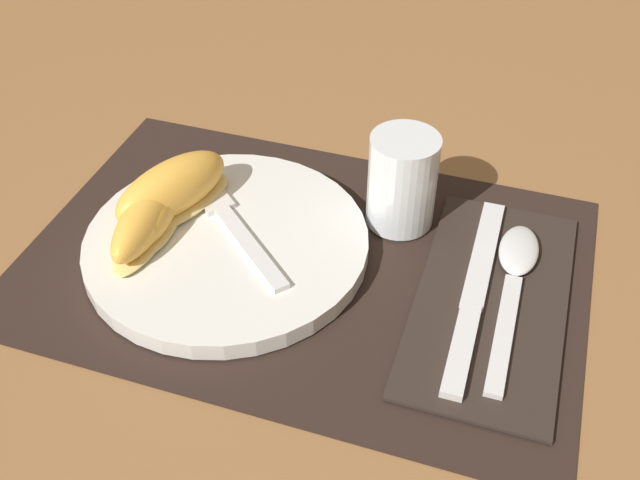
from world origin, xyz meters
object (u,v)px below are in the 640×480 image
citrus_wedge_0 (172,191)px  citrus_wedge_1 (152,211)px  fork (226,215)px  juice_glass (402,185)px  spoon (515,271)px  plate (227,244)px  knife (474,294)px  citrus_wedge_2 (149,216)px

citrus_wedge_0 → citrus_wedge_1: bearing=-106.2°
fork → citrus_wedge_0: (-0.05, -0.00, 0.02)m
juice_glass → spoon: bearing=-21.7°
plate → spoon: plate is taller
citrus_wedge_0 → citrus_wedge_1: size_ratio=1.28×
plate → knife: 0.22m
fork → spoon: bearing=4.6°
juice_glass → citrus_wedge_0: (-0.19, -0.07, -0.00)m
juice_glass → fork: juice_glass is taller
plate → knife: plate is taller
knife → spoon: 0.05m
plate → citrus_wedge_1: citrus_wedge_1 is taller
spoon → fork: bearing=-175.4°
citrus_wedge_2 → citrus_wedge_0: bearing=79.4°
fork → citrus_wedge_0: size_ratio=1.16×
knife → spoon: bearing=52.1°
knife → citrus_wedge_2: bearing=-175.8°
citrus_wedge_1 → citrus_wedge_2: citrus_wedge_2 is taller
knife → fork: size_ratio=1.50×
spoon → citrus_wedge_1: citrus_wedge_1 is taller
juice_glass → spoon: (0.11, -0.04, -0.03)m
fork → citrus_wedge_0: citrus_wedge_0 is taller
citrus_wedge_0 → spoon: bearing=4.5°
knife → citrus_wedge_0: bearing=177.4°
plate → spoon: (0.24, 0.04, -0.00)m
plate → citrus_wedge_2: citrus_wedge_2 is taller
plate → citrus_wedge_0: bearing=160.4°
citrus_wedge_1 → juice_glass: bearing=25.1°
citrus_wedge_0 → citrus_wedge_2: (-0.01, -0.03, -0.00)m
spoon → fork: size_ratio=1.26×
fork → citrus_wedge_2: citrus_wedge_2 is taller
fork → citrus_wedge_1: bearing=-152.6°
plate → spoon: size_ratio=1.29×
citrus_wedge_1 → citrus_wedge_0: bearing=73.8°
fork → citrus_wedge_2: 0.07m
spoon → citrus_wedge_2: bearing=-169.5°
plate → juice_glass: size_ratio=2.79×
spoon → citrus_wedge_2: size_ratio=1.45×
citrus_wedge_1 → citrus_wedge_2: 0.01m
plate → citrus_wedge_1: bearing=-176.0°
spoon → citrus_wedge_0: bearing=-175.5°
fork → citrus_wedge_2: size_ratio=1.15×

